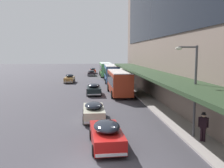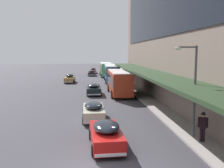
{
  "view_description": "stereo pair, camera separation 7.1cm",
  "coord_description": "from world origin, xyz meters",
  "px_view_note": "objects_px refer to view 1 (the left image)",
  "views": [
    {
      "loc": [
        -0.07,
        -11.67,
        5.69
      ],
      "look_at": [
        2.68,
        18.15,
        1.95
      ],
      "focal_mm": 40.0,
      "sensor_mm": 36.0,
      "label": 1
    },
    {
      "loc": [
        0.0,
        -11.68,
        5.69
      ],
      "look_at": [
        2.68,
        18.15,
        1.95
      ],
      "focal_mm": 40.0,
      "sensor_mm": 36.0,
      "label": 2
    }
  ],
  "objects_px": {
    "sedan_oncoming_rear": "(106,134)",
    "sedan_far_back": "(94,89)",
    "sedan_second_mid": "(91,73)",
    "sedan_trailing_mid": "(93,71)",
    "pedestrian_at_kerb": "(203,125)",
    "transit_bus_kerbside_far": "(119,81)",
    "transit_bus_kerbside_front": "(111,72)",
    "sedan_oncoming_front": "(94,111)",
    "transit_bus_kerbside_rear": "(106,69)",
    "street_lamp": "(193,84)",
    "sedan_lead_near": "(70,78)"
  },
  "relations": [
    {
      "from": "sedan_trailing_mid",
      "to": "pedestrian_at_kerb",
      "type": "relative_size",
      "value": 2.6
    },
    {
      "from": "sedan_trailing_mid",
      "to": "sedan_far_back",
      "type": "xyz_separation_m",
      "value": [
        -0.44,
        -35.98,
        -0.01
      ]
    },
    {
      "from": "sedan_oncoming_rear",
      "to": "sedan_second_mid",
      "type": "bearing_deg",
      "value": 90.51
    },
    {
      "from": "sedan_second_mid",
      "to": "transit_bus_kerbside_front",
      "type": "bearing_deg",
      "value": -74.74
    },
    {
      "from": "transit_bus_kerbside_front",
      "to": "sedan_trailing_mid",
      "type": "distance_m",
      "value": 21.47
    },
    {
      "from": "sedan_far_back",
      "to": "pedestrian_at_kerb",
      "type": "xyz_separation_m",
      "value": [
        6.48,
        -19.23,
        0.4
      ]
    },
    {
      "from": "transit_bus_kerbside_far",
      "to": "sedan_trailing_mid",
      "type": "distance_m",
      "value": 36.39
    },
    {
      "from": "sedan_oncoming_rear",
      "to": "transit_bus_kerbside_far",
      "type": "bearing_deg",
      "value": 80.8
    },
    {
      "from": "street_lamp",
      "to": "sedan_second_mid",
      "type": "bearing_deg",
      "value": 97.45
    },
    {
      "from": "transit_bus_kerbside_far",
      "to": "sedan_oncoming_front",
      "type": "xyz_separation_m",
      "value": [
        -3.71,
        -12.66,
        -1.09
      ]
    },
    {
      "from": "sedan_oncoming_rear",
      "to": "pedestrian_at_kerb",
      "type": "bearing_deg",
      "value": -0.56
    },
    {
      "from": "sedan_lead_near",
      "to": "pedestrian_at_kerb",
      "type": "bearing_deg",
      "value": -72.15
    },
    {
      "from": "sedan_lead_near",
      "to": "sedan_far_back",
      "type": "xyz_separation_m",
      "value": [
        4.37,
        -14.48,
        -0.03
      ]
    },
    {
      "from": "transit_bus_kerbside_front",
      "to": "transit_bus_kerbside_far",
      "type": "height_order",
      "value": "transit_bus_kerbside_front"
    },
    {
      "from": "sedan_trailing_mid",
      "to": "pedestrian_at_kerb",
      "type": "height_order",
      "value": "pedestrian_at_kerb"
    },
    {
      "from": "sedan_oncoming_front",
      "to": "street_lamp",
      "type": "xyz_separation_m",
      "value": [
        6.36,
        -5.3,
        2.93
      ]
    },
    {
      "from": "sedan_far_back",
      "to": "sedan_oncoming_front",
      "type": "distance_m",
      "value": 12.93
    },
    {
      "from": "transit_bus_kerbside_front",
      "to": "sedan_lead_near",
      "type": "relative_size",
      "value": 2.29
    },
    {
      "from": "sedan_oncoming_rear",
      "to": "sedan_far_back",
      "type": "height_order",
      "value": "sedan_oncoming_rear"
    },
    {
      "from": "transit_bus_kerbside_front",
      "to": "sedan_lead_near",
      "type": "height_order",
      "value": "transit_bus_kerbside_front"
    },
    {
      "from": "transit_bus_kerbside_far",
      "to": "pedestrian_at_kerb",
      "type": "height_order",
      "value": "transit_bus_kerbside_far"
    },
    {
      "from": "sedan_far_back",
      "to": "transit_bus_kerbside_rear",
      "type": "bearing_deg",
      "value": 82.64
    },
    {
      "from": "transit_bus_kerbside_front",
      "to": "transit_bus_kerbside_far",
      "type": "relative_size",
      "value": 1.12
    },
    {
      "from": "sedan_oncoming_rear",
      "to": "sedan_far_back",
      "type": "bearing_deg",
      "value": 91.21
    },
    {
      "from": "sedan_second_mid",
      "to": "sedan_oncoming_front",
      "type": "bearing_deg",
      "value": -90.31
    },
    {
      "from": "sedan_oncoming_rear",
      "to": "street_lamp",
      "type": "height_order",
      "value": "street_lamp"
    },
    {
      "from": "transit_bus_kerbside_front",
      "to": "pedestrian_at_kerb",
      "type": "xyz_separation_m",
      "value": [
        2.71,
        -34.02,
        -0.73
      ]
    },
    {
      "from": "sedan_oncoming_rear",
      "to": "sedan_second_mid",
      "type": "distance_m",
      "value": 47.85
    },
    {
      "from": "sedan_second_mid",
      "to": "sedan_oncoming_front",
      "type": "height_order",
      "value": "sedan_oncoming_front"
    },
    {
      "from": "sedan_oncoming_front",
      "to": "sedan_trailing_mid",
      "type": "bearing_deg",
      "value": 89.19
    },
    {
      "from": "transit_bus_kerbside_front",
      "to": "sedan_oncoming_rear",
      "type": "height_order",
      "value": "transit_bus_kerbside_front"
    },
    {
      "from": "pedestrian_at_kerb",
      "to": "street_lamp",
      "type": "height_order",
      "value": "street_lamp"
    },
    {
      "from": "transit_bus_kerbside_far",
      "to": "sedan_oncoming_front",
      "type": "bearing_deg",
      "value": -106.34
    },
    {
      "from": "transit_bus_kerbside_far",
      "to": "sedan_oncoming_rear",
      "type": "bearing_deg",
      "value": -99.2
    },
    {
      "from": "transit_bus_kerbside_far",
      "to": "sedan_far_back",
      "type": "bearing_deg",
      "value": 175.45
    },
    {
      "from": "transit_bus_kerbside_rear",
      "to": "street_lamp",
      "type": "relative_size",
      "value": 1.62
    },
    {
      "from": "transit_bus_kerbside_front",
      "to": "sedan_oncoming_front",
      "type": "relative_size",
      "value": 2.27
    },
    {
      "from": "sedan_lead_near",
      "to": "sedan_trailing_mid",
      "type": "relative_size",
      "value": 0.92
    },
    {
      "from": "pedestrian_at_kerb",
      "to": "transit_bus_kerbside_far",
      "type": "bearing_deg",
      "value": 99.04
    },
    {
      "from": "sedan_trailing_mid",
      "to": "pedestrian_at_kerb",
      "type": "bearing_deg",
      "value": -83.76
    },
    {
      "from": "pedestrian_at_kerb",
      "to": "sedan_trailing_mid",
      "type": "bearing_deg",
      "value": 96.24
    },
    {
      "from": "sedan_oncoming_rear",
      "to": "street_lamp",
      "type": "bearing_deg",
      "value": 9.29
    },
    {
      "from": "transit_bus_kerbside_far",
      "to": "sedan_second_mid",
      "type": "height_order",
      "value": "transit_bus_kerbside_far"
    },
    {
      "from": "transit_bus_kerbside_far",
      "to": "street_lamp",
      "type": "bearing_deg",
      "value": -81.62
    },
    {
      "from": "sedan_oncoming_front",
      "to": "street_lamp",
      "type": "distance_m",
      "value": 8.78
    },
    {
      "from": "transit_bus_kerbside_rear",
      "to": "sedan_far_back",
      "type": "distance_m",
      "value": 26.89
    },
    {
      "from": "sedan_lead_near",
      "to": "sedan_oncoming_front",
      "type": "distance_m",
      "value": 27.72
    },
    {
      "from": "transit_bus_kerbside_front",
      "to": "sedan_oncoming_front",
      "type": "distance_m",
      "value": 28.04
    },
    {
      "from": "transit_bus_kerbside_rear",
      "to": "sedan_second_mid",
      "type": "xyz_separation_m",
      "value": [
        -3.46,
        2.04,
        -1.18
      ]
    },
    {
      "from": "sedan_oncoming_rear",
      "to": "sedan_second_mid",
      "type": "relative_size",
      "value": 1.02
    }
  ]
}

